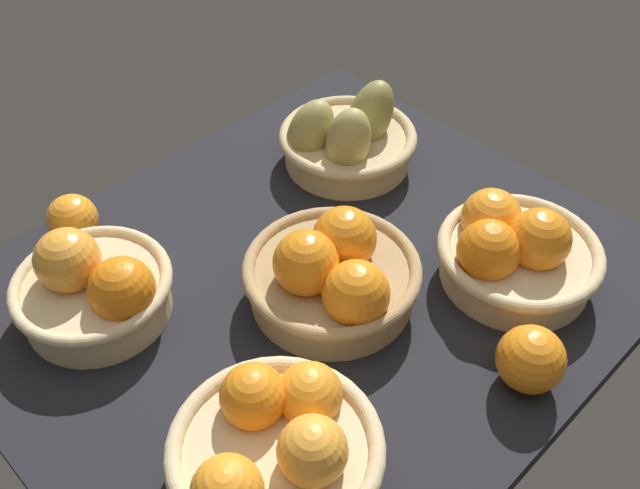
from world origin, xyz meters
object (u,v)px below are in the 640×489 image
(loose_orange_front_gap, at_px, (73,219))
(loose_orange_back_gap, at_px, (531,359))
(basket_near_left_pears, at_px, (346,140))
(basket_center, at_px, (332,275))
(basket_far_right, at_px, (276,449))
(basket_far_left, at_px, (513,251))
(basket_near_right, at_px, (95,288))

(loose_orange_front_gap, height_order, loose_orange_back_gap, loose_orange_back_gap)
(basket_near_left_pears, distance_m, basket_center, 0.30)
(basket_near_left_pears, relative_size, loose_orange_front_gap, 3.06)
(basket_near_left_pears, bearing_deg, loose_orange_front_gap, -20.21)
(basket_far_right, distance_m, loose_orange_back_gap, 0.31)
(basket_far_right, xyz_separation_m, basket_far_left, (-0.42, 0.01, 0.00))
(basket_far_left, height_order, loose_orange_back_gap, basket_far_left)
(basket_far_right, xyz_separation_m, loose_orange_back_gap, (-0.29, 0.12, -0.00))
(basket_far_right, xyz_separation_m, loose_orange_front_gap, (-0.04, -0.47, -0.01))
(basket_near_left_pears, xyz_separation_m, basket_far_left, (0.02, 0.33, 0.00))
(basket_center, bearing_deg, basket_far_right, 31.44)
(basket_near_right, distance_m, basket_far_left, 0.54)
(basket_near_right, height_order, loose_orange_back_gap, basket_near_right)
(basket_near_left_pears, bearing_deg, basket_near_right, -0.25)
(loose_orange_front_gap, bearing_deg, basket_far_left, 128.37)
(basket_near_left_pears, relative_size, loose_orange_back_gap, 2.71)
(basket_center, bearing_deg, basket_near_right, -40.58)
(basket_center, xyz_separation_m, loose_orange_back_gap, (-0.07, 0.25, -0.01))
(basket_near_left_pears, bearing_deg, basket_far_right, 36.35)
(basket_near_right, relative_size, basket_near_left_pears, 0.93)
(basket_near_left_pears, relative_size, basket_far_left, 1.00)
(basket_far_left, relative_size, loose_orange_back_gap, 2.70)
(basket_near_right, relative_size, basket_far_left, 0.93)
(basket_near_left_pears, relative_size, basket_center, 0.95)
(basket_far_right, distance_m, basket_center, 0.25)
(loose_orange_front_gap, bearing_deg, basket_near_left_pears, 159.79)
(basket_center, bearing_deg, basket_far_left, 145.93)
(loose_orange_back_gap, bearing_deg, basket_center, -73.57)
(loose_orange_front_gap, bearing_deg, loose_orange_back_gap, 112.87)
(basket_near_right, xyz_separation_m, basket_far_left, (-0.43, 0.33, 0.00))
(basket_far_left, distance_m, loose_orange_back_gap, 0.17)
(basket_far_left, bearing_deg, basket_near_left_pears, -94.02)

